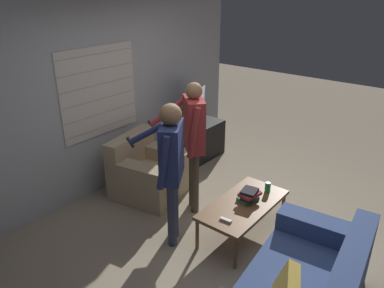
% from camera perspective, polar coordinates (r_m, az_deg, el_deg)
% --- Properties ---
extents(ground_plane, '(16.00, 16.00, 0.00)m').
position_cam_1_polar(ground_plane, '(4.54, 5.72, -13.31)').
color(ground_plane, gray).
extents(wall_back, '(5.20, 0.08, 2.55)m').
position_cam_1_polar(wall_back, '(5.21, -12.82, 6.99)').
color(wall_back, '#ADB2B7').
rests_on(wall_back, ground_plane).
extents(armchair_beige, '(1.02, 0.99, 0.81)m').
position_cam_1_polar(armchair_beige, '(5.17, -6.79, -4.25)').
color(armchair_beige, tan).
rests_on(armchair_beige, ground_plane).
extents(coffee_table, '(1.15, 0.57, 0.42)m').
position_cam_1_polar(coffee_table, '(4.32, 7.84, -9.33)').
color(coffee_table, brown).
rests_on(coffee_table, ground_plane).
extents(tv_stand, '(0.86, 0.50, 0.59)m').
position_cam_1_polar(tv_stand, '(6.17, 0.88, 0.52)').
color(tv_stand, black).
rests_on(tv_stand, ground_plane).
extents(tv, '(0.74, 0.60, 0.54)m').
position_cam_1_polar(tv, '(5.97, 0.89, 5.52)').
color(tv, '#B2B2B7').
rests_on(tv, tv_stand).
extents(person_left_standing, '(0.54, 0.80, 1.63)m').
position_cam_1_polar(person_left_standing, '(3.88, -3.26, -2.18)').
color(person_left_standing, '#33384C').
rests_on(person_left_standing, ground_plane).
extents(person_right_standing, '(0.51, 0.79, 1.67)m').
position_cam_1_polar(person_right_standing, '(4.46, 0.16, 1.79)').
color(person_right_standing, '#4C4233').
rests_on(person_right_standing, ground_plane).
extents(book_stack, '(0.28, 0.23, 0.14)m').
position_cam_1_polar(book_stack, '(4.32, 8.70, -7.72)').
color(book_stack, '#33754C').
rests_on(book_stack, coffee_table).
extents(soda_can, '(0.07, 0.07, 0.13)m').
position_cam_1_polar(soda_can, '(4.53, 11.46, -6.50)').
color(soda_can, '#238E47').
rests_on(soda_can, coffee_table).
extents(spare_remote, '(0.05, 0.13, 0.02)m').
position_cam_1_polar(spare_remote, '(3.99, 5.18, -11.46)').
color(spare_remote, white).
rests_on(spare_remote, coffee_table).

